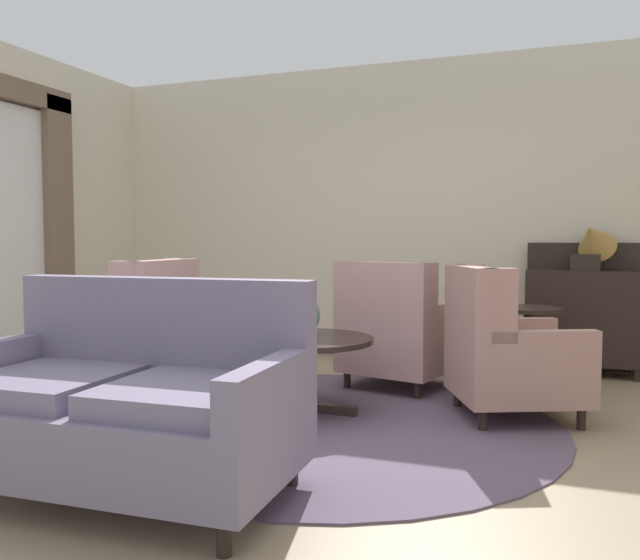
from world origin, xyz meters
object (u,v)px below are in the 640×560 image
Objects in this scene: armchair_near_window at (504,353)px; armchair_far_left at (134,344)px; side_table at (528,343)px; gramophone at (591,243)px; coffee_table at (306,350)px; sideboard at (583,315)px; settee at (127,405)px; porcelain_vase at (307,313)px; armchair_beside_settee at (397,333)px.

armchair_far_left is at bearing 77.72° from armchair_near_window.
gramophone is (0.46, 0.89, 0.75)m from side_table.
side_table is 1.25m from gramophone.
coffee_table is 0.90× the size of armchair_near_window.
armchair_near_window is 1.84m from gramophone.
sideboard is at bearing 67.10° from side_table.
armchair_near_window is at bearing -109.93° from gramophone.
armchair_far_left is at bearing -171.38° from coffee_table.
settee is 3.10m from side_table.
sideboard is 2.29× the size of gramophone.
sideboard is at bearing 122.60° from armchair_far_left.
coffee_table is 1.81× the size of gramophone.
coffee_table is 2.70m from sideboard.
gramophone reaches higher than armchair_near_window.
side_table is (1.41, 0.97, -0.27)m from porcelain_vase.
coffee_table is at bearing -143.54° from side_table.
coffee_table is 0.79× the size of sideboard.
gramophone reaches higher than sideboard.
porcelain_vase is 2.67m from sideboard.
side_table is 1.07m from sideboard.
gramophone is (0.58, 1.60, 0.72)m from armchair_near_window.
side_table is at bearing 111.64° from armchair_far_left.
settee is 3.25× the size of gramophone.
armchair_near_window is (1.29, 0.26, -0.24)m from porcelain_vase.
armchair_near_window is 1.50× the size of side_table.
settee is 1.72m from armchair_far_left.
coffee_table is at bearing 80.94° from armchair_beside_settee.
settee is at bearing 117.54° from armchair_near_window.
armchair_beside_settee is 2.01× the size of gramophone.
armchair_near_window is (1.54, 1.92, 0.02)m from settee.
gramophone is (1.85, 1.92, 0.72)m from coffee_table.
gramophone is (3.11, 2.11, 0.72)m from armchair_far_left.
porcelain_vase is at bearing 109.01° from coffee_table.
porcelain_vase is at bearing 77.79° from armchair_near_window.
gramophone is (1.87, 1.86, 0.48)m from porcelain_vase.
gramophone reaches higher than armchair_beside_settee.
armchair_far_left reaches higher than porcelain_vase.
settee reaches higher than side_table.
porcelain_vase is at bearing -133.11° from sideboard.
armchair_beside_settee is at bearing 30.51° from armchair_near_window.
armchair_far_left is 3.77m from sideboard.
settee is 1.62× the size of armchair_beside_settee.
armchair_near_window is (1.27, 0.32, 0.01)m from coffee_table.
coffee_table is 0.88× the size of armchair_far_left.
settee is 4.17m from gramophone.
armchair_far_left is (-1.23, -0.25, -0.24)m from porcelain_vase.
armchair_beside_settee is 0.88× the size of sideboard.
gramophone is at bearing -43.63° from armchair_near_window.
armchair_far_left is (-1.25, -0.19, 0.01)m from coffee_table.
coffee_table is 1.31m from armchair_near_window.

